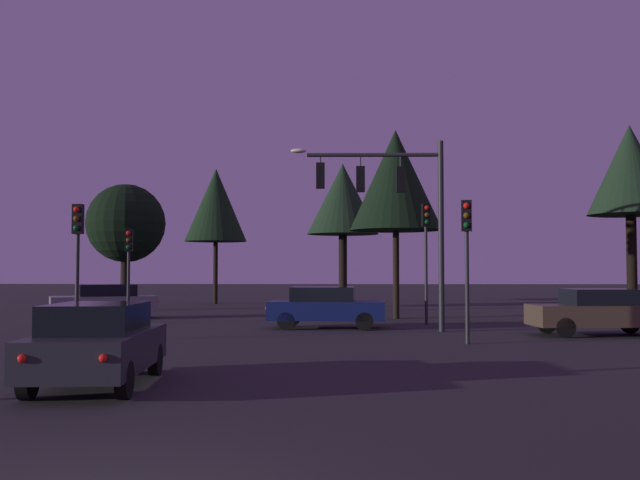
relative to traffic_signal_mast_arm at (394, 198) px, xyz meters
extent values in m
plane|color=#262326|center=(-4.11, 5.55, -4.67)|extent=(168.00, 168.00, 0.00)
cylinder|color=#232326|center=(1.64, 0.01, -1.33)|extent=(0.20, 0.20, 6.66)
cylinder|color=#232326|center=(-0.70, -0.02, 1.51)|extent=(4.68, 0.20, 0.14)
ellipsoid|color=#F4EACC|center=(-3.34, -0.05, 1.66)|extent=(0.56, 0.28, 0.16)
cylinder|color=#232326|center=(0.24, -0.01, 1.30)|extent=(0.05, 0.05, 0.42)
cube|color=black|center=(0.24, -0.01, 0.64)|extent=(0.30, 0.24, 0.90)
sphere|color=red|center=(0.24, 0.13, 0.92)|extent=(0.18, 0.18, 0.18)
sphere|color=#56380C|center=(0.24, 0.13, 0.64)|extent=(0.18, 0.18, 0.18)
sphere|color=#0C4219|center=(0.24, 0.13, 0.36)|extent=(0.18, 0.18, 0.18)
cylinder|color=#232326|center=(-1.17, -0.03, 1.31)|extent=(0.05, 0.05, 0.40)
cube|color=black|center=(-1.17, -0.03, 0.66)|extent=(0.30, 0.24, 0.90)
sphere|color=red|center=(-1.17, 0.11, 0.94)|extent=(0.18, 0.18, 0.18)
sphere|color=#56380C|center=(-1.17, 0.11, 0.66)|extent=(0.18, 0.18, 0.18)
sphere|color=#0C4219|center=(-1.17, 0.11, 0.38)|extent=(0.18, 0.18, 0.18)
cylinder|color=#232326|center=(-2.57, -0.04, 1.37)|extent=(0.05, 0.05, 0.28)
cube|color=black|center=(-2.57, -0.04, 0.78)|extent=(0.30, 0.24, 0.90)
sphere|color=red|center=(-2.57, 0.10, 1.06)|extent=(0.18, 0.18, 0.18)
sphere|color=#56380C|center=(-2.57, 0.10, 0.78)|extent=(0.18, 0.18, 0.18)
sphere|color=#0C4219|center=(-2.57, 0.10, 0.50)|extent=(0.18, 0.18, 0.18)
cylinder|color=#232326|center=(1.78, -4.17, -3.03)|extent=(0.12, 0.12, 3.26)
cube|color=black|center=(1.78, -4.17, -0.95)|extent=(0.34, 0.29, 0.90)
sphere|color=red|center=(1.76, -4.31, -0.67)|extent=(0.18, 0.18, 0.18)
sphere|color=#56380C|center=(1.76, -4.31, -0.95)|extent=(0.18, 0.18, 0.18)
sphere|color=#0C4219|center=(1.76, -4.31, -1.23)|extent=(0.18, 0.18, 0.18)
cylinder|color=#232326|center=(-9.81, -3.66, -3.05)|extent=(0.12, 0.12, 3.22)
cube|color=black|center=(-9.81, -3.66, -0.99)|extent=(0.30, 0.24, 0.90)
sphere|color=red|center=(-9.81, -3.80, -0.71)|extent=(0.18, 0.18, 0.18)
sphere|color=#56380C|center=(-9.81, -3.80, -0.99)|extent=(0.18, 0.18, 0.18)
sphere|color=#0C4219|center=(-9.81, -3.80, -1.27)|extent=(0.18, 0.18, 0.18)
cylinder|color=#232326|center=(1.51, 3.28, -2.73)|extent=(0.12, 0.12, 3.86)
cube|color=black|center=(1.51, 3.28, -0.35)|extent=(0.34, 0.30, 0.90)
sphere|color=red|center=(1.54, 3.15, -0.07)|extent=(0.18, 0.18, 0.18)
sphere|color=#56380C|center=(1.54, 3.15, -0.35)|extent=(0.18, 0.18, 0.18)
sphere|color=#0C4219|center=(1.54, 3.15, -0.63)|extent=(0.18, 0.18, 0.18)
cylinder|color=#232326|center=(-10.32, 3.41, -3.22)|extent=(0.12, 0.12, 2.88)
cube|color=black|center=(-10.32, 3.41, -1.33)|extent=(0.33, 0.27, 0.90)
sphere|color=red|center=(-10.30, 3.27, -1.05)|extent=(0.18, 0.18, 0.18)
sphere|color=#56380C|center=(-10.30, 3.27, -1.33)|extent=(0.18, 0.18, 0.18)
sphere|color=#0C4219|center=(-10.30, 3.27, -1.61)|extent=(0.18, 0.18, 0.18)
cube|color=#232328|center=(-6.35, -12.01, -4.01)|extent=(2.04, 4.23, 0.68)
cube|color=black|center=(-6.34, -12.16, -3.41)|extent=(1.67, 2.32, 0.52)
cylinder|color=black|center=(-7.23, -10.71, -4.35)|extent=(0.24, 0.65, 0.64)
cylinder|color=black|center=(-5.66, -10.60, -4.35)|extent=(0.24, 0.65, 0.64)
cylinder|color=black|center=(-7.05, -13.42, -4.35)|extent=(0.24, 0.65, 0.64)
cylinder|color=black|center=(-5.48, -13.32, -4.35)|extent=(0.24, 0.65, 0.64)
sphere|color=red|center=(-6.84, -14.12, -3.91)|extent=(0.14, 0.14, 0.14)
sphere|color=red|center=(-5.60, -14.04, -3.91)|extent=(0.14, 0.14, 0.14)
cube|color=#473828|center=(6.55, -1.35, -4.01)|extent=(4.44, 2.13, 0.68)
cube|color=black|center=(6.70, -1.34, -3.41)|extent=(2.43, 1.75, 0.52)
cylinder|color=black|center=(5.17, -2.27, -4.35)|extent=(0.65, 0.24, 0.64)
cylinder|color=black|center=(5.08, -0.60, -4.35)|extent=(0.65, 0.24, 0.64)
cylinder|color=black|center=(7.93, -0.43, -4.35)|extent=(0.65, 0.24, 0.64)
cube|color=#0F1947|center=(-2.37, 1.34, -4.01)|extent=(4.32, 2.10, 0.68)
cube|color=black|center=(-2.52, 1.35, -3.41)|extent=(2.37, 1.73, 0.52)
cylinder|color=black|center=(-0.93, 2.10, -4.35)|extent=(0.65, 0.23, 0.64)
cylinder|color=black|center=(-1.02, 0.43, -4.35)|extent=(0.65, 0.23, 0.64)
cylinder|color=black|center=(-3.72, 2.25, -4.35)|extent=(0.65, 0.23, 0.64)
cylinder|color=black|center=(-3.81, 0.58, -4.35)|extent=(0.65, 0.23, 0.64)
sphere|color=red|center=(-4.45, 2.11, -3.91)|extent=(0.14, 0.14, 0.14)
sphere|color=red|center=(-4.52, 0.80, -3.91)|extent=(0.14, 0.14, 0.14)
cube|color=gray|center=(-12.27, 6.35, -4.01)|extent=(4.77, 3.43, 0.68)
cube|color=black|center=(-12.13, 6.41, -3.41)|extent=(2.81, 2.37, 0.52)
cylinder|color=black|center=(-13.29, 5.04, -4.35)|extent=(0.67, 0.44, 0.64)
cylinder|color=black|center=(-13.93, 6.47, -4.35)|extent=(0.67, 0.44, 0.64)
cylinder|color=black|center=(-10.61, 6.23, -4.35)|extent=(0.67, 0.44, 0.64)
cylinder|color=black|center=(-11.25, 7.66, -4.35)|extent=(0.67, 0.44, 0.64)
sphere|color=red|center=(-9.98, 6.70, -3.91)|extent=(0.14, 0.14, 0.14)
sphere|color=red|center=(-10.49, 7.83, -3.91)|extent=(0.14, 0.14, 0.14)
cylinder|color=black|center=(10.00, 4.45, -2.47)|extent=(0.41, 0.41, 4.40)
cone|color=black|center=(10.00, 4.45, 1.59)|extent=(3.44, 3.44, 3.71)
cylinder|color=black|center=(-9.78, 20.72, -2.67)|extent=(0.29, 0.29, 3.99)
cone|color=black|center=(-9.78, 20.72, 1.67)|extent=(3.97, 3.97, 4.70)
cylinder|color=black|center=(-13.34, 13.13, -3.07)|extent=(0.48, 0.48, 3.20)
sphere|color=black|center=(-13.34, 13.13, 0.00)|extent=(4.20, 4.20, 4.20)
cylinder|color=black|center=(0.61, 6.74, -2.72)|extent=(0.28, 0.28, 3.90)
cone|color=black|center=(0.61, 6.74, 1.48)|extent=(4.09, 4.09, 4.49)
cylinder|color=black|center=(-1.70, 13.03, -2.64)|extent=(0.44, 0.44, 4.05)
cone|color=black|center=(-1.70, 13.03, 1.27)|extent=(3.80, 3.80, 3.77)
camera|label=1|loc=(-1.97, -25.18, -2.55)|focal=40.49mm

